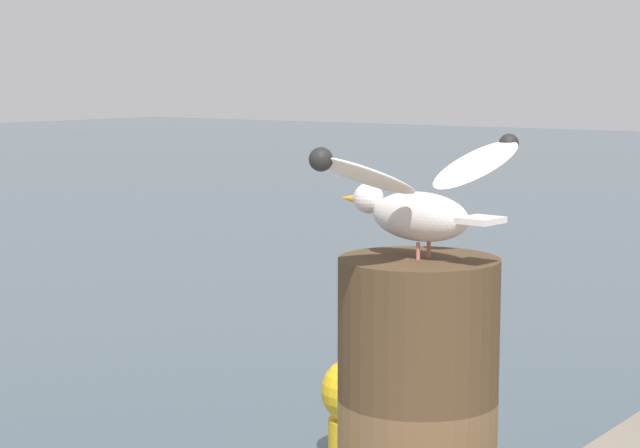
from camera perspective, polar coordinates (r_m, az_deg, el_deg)
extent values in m
cylinder|color=#C67260|center=(2.28, 5.53, -1.28)|extent=(0.01, 0.01, 0.04)
cylinder|color=#C67260|center=(2.26, 5.00, -1.38)|extent=(0.01, 0.01, 0.04)
ellipsoid|color=silver|center=(2.27, 5.08, 0.38)|extent=(0.11, 0.24, 0.10)
sphere|color=silver|center=(2.34, 2.48, 1.32)|extent=(0.06, 0.06, 0.06)
cone|color=gold|center=(2.38, 1.46, 1.32)|extent=(0.02, 0.05, 0.02)
cube|color=silver|center=(2.18, 8.15, 0.20)|extent=(0.09, 0.08, 0.01)
ellipsoid|color=silver|center=(2.40, 7.93, 3.02)|extent=(0.28, 0.14, 0.11)
sphere|color=#242424|center=(2.51, 9.55, 4.05)|extent=(0.04, 0.04, 0.04)
ellipsoid|color=silver|center=(2.10, 2.33, 2.45)|extent=(0.28, 0.14, 0.11)
sphere|color=#242424|center=(2.00, 0.05, 3.30)|extent=(0.04, 0.04, 0.04)
cylinder|color=yellow|center=(9.44, 1.77, -10.86)|extent=(0.44, 0.44, 0.35)
sphere|color=yellow|center=(9.32, 1.79, -8.45)|extent=(0.56, 0.56, 0.56)
cylinder|color=#2D2D2D|center=(9.19, 1.80, -5.53)|extent=(0.05, 0.05, 0.50)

